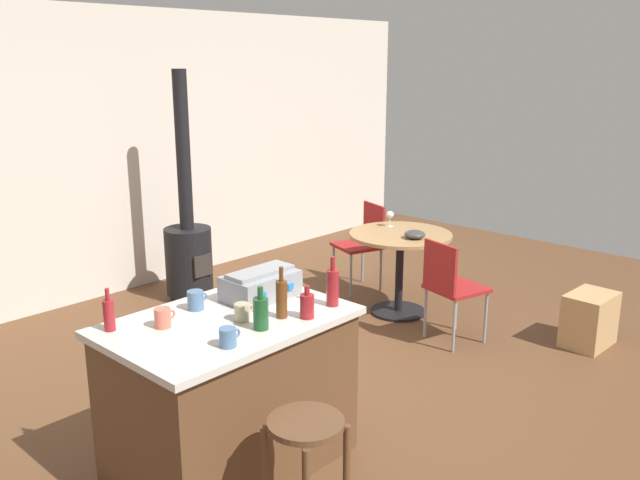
{
  "coord_description": "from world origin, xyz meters",
  "views": [
    {
      "loc": [
        -3.52,
        -2.83,
        2.23
      ],
      "look_at": [
        -0.16,
        0.3,
        0.99
      ],
      "focal_mm": 37.93,
      "sensor_mm": 36.0,
      "label": 1
    }
  ],
  "objects": [
    {
      "name": "bottle_4",
      "position": [
        -1.18,
        -0.37,
        0.99
      ],
      "size": [
        0.06,
        0.06,
        0.28
      ],
      "color": "#603314",
      "rests_on": "kitchen_island"
    },
    {
      "name": "cup_2",
      "position": [
        -1.69,
        -0.01,
        0.93
      ],
      "size": [
        0.12,
        0.09,
        0.1
      ],
      "color": "#DB6651",
      "rests_on": "kitchen_island"
    },
    {
      "name": "bottle_2",
      "position": [
        -1.09,
        -0.47,
        0.95
      ],
      "size": [
        0.08,
        0.08,
        0.18
      ],
      "color": "maroon",
      "rests_on": "kitchen_island"
    },
    {
      "name": "wood_stove",
      "position": [
        0.11,
        2.24,
        0.52
      ],
      "size": [
        0.44,
        0.45,
        2.14
      ],
      "color": "black",
      "rests_on": "ground_plane"
    },
    {
      "name": "cup_0",
      "position": [
        -1.42,
        0.07,
        0.94
      ],
      "size": [
        0.13,
        0.09,
        0.11
      ],
      "color": "#4C7099",
      "rests_on": "kitchen_island"
    },
    {
      "name": "bottle_0",
      "position": [
        -1.36,
        -0.4,
        0.97
      ],
      "size": [
        0.08,
        0.08,
        0.23
      ],
      "color": "#194C23",
      "rests_on": "kitchen_island"
    },
    {
      "name": "folding_chair_near",
      "position": [
        1.47,
        1.23,
        0.5
      ],
      "size": [
        0.51,
        0.51,
        0.85
      ],
      "color": "maroon",
      "rests_on": "ground_plane"
    },
    {
      "name": "cup_1",
      "position": [
        -1.62,
        -0.45,
        0.93
      ],
      "size": [
        0.12,
        0.08,
        0.09
      ],
      "color": "#4C7099",
      "rests_on": "kitchen_island"
    },
    {
      "name": "cardboard_box",
      "position": [
        1.63,
        -0.97,
        0.22
      ],
      "size": [
        0.44,
        0.32,
        0.43
      ],
      "primitive_type": "cube",
      "rotation": [
        0.0,
        0.0,
        -0.03
      ],
      "color": "tan",
      "rests_on": "ground_plane"
    },
    {
      "name": "toolbox",
      "position": [
        -1.05,
        -0.05,
        0.96
      ],
      "size": [
        0.43,
        0.28,
        0.17
      ],
      "color": "gray",
      "rests_on": "kitchen_island"
    },
    {
      "name": "dining_table",
      "position": [
        1.17,
        0.57,
        0.56
      ],
      "size": [
        0.9,
        0.9,
        0.74
      ],
      "color": "black",
      "rests_on": "ground_plane"
    },
    {
      "name": "wine_glass",
      "position": [
        1.3,
        0.79,
        0.85
      ],
      "size": [
        0.07,
        0.07,
        0.14
      ],
      "color": "silver",
      "rests_on": "dining_table"
    },
    {
      "name": "serving_bowl",
      "position": [
        1.11,
        0.37,
        0.78
      ],
      "size": [
        0.18,
        0.18,
        0.07
      ],
      "primitive_type": "ellipsoid",
      "color": "#383838",
      "rests_on": "dining_table"
    },
    {
      "name": "bottle_1",
      "position": [
        -1.9,
        0.15,
        0.97
      ],
      "size": [
        0.06,
        0.06,
        0.23
      ],
      "color": "maroon",
      "rests_on": "kitchen_island"
    },
    {
      "name": "ground_plane",
      "position": [
        0.0,
        0.0,
        0.0
      ],
      "size": [
        8.8,
        8.8,
        0.0
      ],
      "primitive_type": "plane",
      "color": "brown"
    },
    {
      "name": "folding_chair_far",
      "position": [
        0.91,
        -0.12,
        0.5
      ],
      "size": [
        0.49,
        0.49,
        0.85
      ],
      "color": "maroon",
      "rests_on": "ground_plane"
    },
    {
      "name": "back_wall",
      "position": [
        0.0,
        2.98,
        1.35
      ],
      "size": [
        8.0,
        0.1,
        2.7
      ],
      "primitive_type": "cube",
      "color": "beige",
      "rests_on": "ground_plane"
    },
    {
      "name": "wooden_stool",
      "position": [
        -1.56,
        -0.92,
        0.48
      ],
      "size": [
        0.36,
        0.36,
        0.65
      ],
      "color": "brown",
      "rests_on": "ground_plane"
    },
    {
      "name": "cup_3",
      "position": [
        -1.35,
        -0.24,
        0.93
      ],
      "size": [
        0.12,
        0.08,
        0.09
      ],
      "color": "tan",
      "rests_on": "kitchen_island"
    },
    {
      "name": "kitchen_island",
      "position": [
        -1.39,
        -0.16,
        0.44
      ],
      "size": [
        1.29,
        0.87,
        0.88
      ],
      "color": "brown",
      "rests_on": "ground_plane"
    },
    {
      "name": "bottle_3",
      "position": [
        -0.85,
        -0.44,
        0.99
      ],
      "size": [
        0.07,
        0.07,
        0.29
      ],
      "color": "maroon",
      "rests_on": "kitchen_island"
    }
  ]
}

